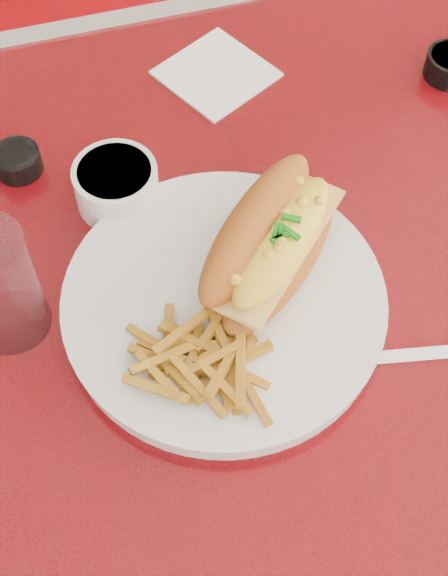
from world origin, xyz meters
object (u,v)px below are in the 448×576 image
object	(u,v)px
dinner_plate	(224,303)
gravy_ramekin	(116,185)
sauce_cup_left	(17,160)
fork	(297,280)
booth_bench_far	(156,74)
mac_hoagie	(272,242)
diner_table	(295,326)

from	to	relation	value
dinner_plate	gravy_ramekin	world-z (taller)	gravy_ramekin
gravy_ramekin	sauce_cup_left	bearing A→B (deg)	142.28
dinner_plate	gravy_ramekin	xyz separation A→B (m)	(-0.07, 0.16, 0.01)
fork	booth_bench_far	bearing A→B (deg)	-5.42
mac_hoagie	sauce_cup_left	size ratio (longest dim) A/B	3.42
dinner_plate	sauce_cup_left	size ratio (longest dim) A/B	6.38
booth_bench_far	mac_hoagie	size ratio (longest dim) A/B	5.78
fork	sauce_cup_left	world-z (taller)	sauce_cup_left
booth_bench_far	dinner_plate	xyz separation A→B (m)	(-0.10, -0.86, 0.50)
fork	diner_table	bearing A→B (deg)	-35.03
booth_bench_far	sauce_cup_left	world-z (taller)	booth_bench_far
dinner_plate	sauce_cup_left	xyz separation A→B (m)	(-0.16, 0.24, 0.00)
mac_hoagie	sauce_cup_left	world-z (taller)	mac_hoagie
diner_table	fork	world-z (taller)	fork
booth_bench_far	gravy_ramekin	size ratio (longest dim) A/B	12.60
booth_bench_far	sauce_cup_left	bearing A→B (deg)	-113.26
fork	gravy_ramekin	xyz separation A→B (m)	(-0.14, 0.16, 0.00)
diner_table	sauce_cup_left	world-z (taller)	sauce_cup_left
booth_bench_far	gravy_ramekin	world-z (taller)	booth_bench_far
gravy_ramekin	fork	bearing A→B (deg)	-48.40
gravy_ramekin	sauce_cup_left	world-z (taller)	gravy_ramekin
mac_hoagie	fork	bearing A→B (deg)	-96.99
diner_table	booth_bench_far	distance (m)	0.87
mac_hoagie	fork	xyz separation A→B (m)	(0.02, -0.03, -0.04)
diner_table	fork	xyz separation A→B (m)	(-0.03, -0.05, 0.18)
booth_bench_far	fork	size ratio (longest dim) A/B	8.02
diner_table	mac_hoagie	bearing A→B (deg)	-155.95
dinner_plate	sauce_cup_left	bearing A→B (deg)	125.00
dinner_plate	mac_hoagie	size ratio (longest dim) A/B	1.86
mac_hoagie	booth_bench_far	bearing A→B (deg)	42.41
gravy_ramekin	dinner_plate	bearing A→B (deg)	-66.72
dinner_plate	fork	distance (m)	0.07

